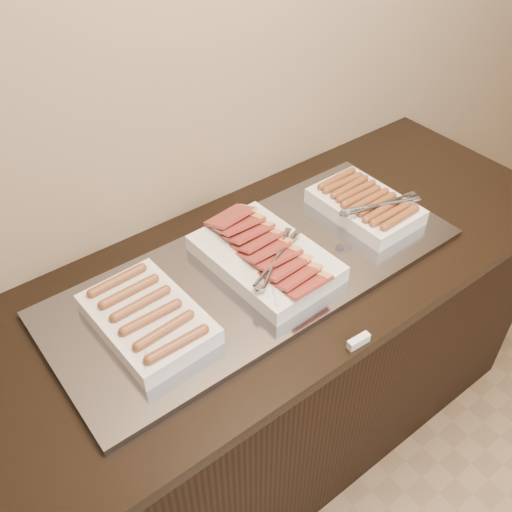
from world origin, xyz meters
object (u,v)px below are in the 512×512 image
(counter, at_px, (262,367))
(dish_center, at_px, (266,257))
(warming_tray, at_px, (257,271))
(dish_left, at_px, (147,318))
(dish_right, at_px, (366,205))

(counter, distance_m, dish_center, 0.50)
(counter, xyz_separation_m, warming_tray, (-0.02, 0.00, 0.46))
(dish_left, distance_m, dish_center, 0.38)
(dish_left, xyz_separation_m, dish_right, (0.78, -0.00, 0.01))
(dish_right, bearing_deg, counter, 178.66)
(warming_tray, bearing_deg, dish_left, -180.00)
(warming_tray, xyz_separation_m, dish_center, (0.03, -0.00, 0.04))
(warming_tray, distance_m, dish_left, 0.35)
(dish_right, bearing_deg, dish_left, 178.96)
(dish_center, xyz_separation_m, dish_right, (0.40, -0.00, 0.00))
(counter, relative_size, warming_tray, 1.72)
(dish_center, bearing_deg, counter, 146.26)
(counter, bearing_deg, warming_tray, 180.00)
(dish_center, height_order, dish_right, dish_center)
(counter, distance_m, warming_tray, 0.46)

